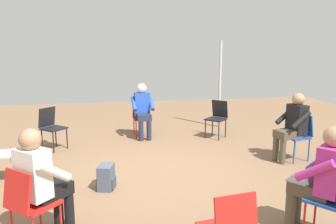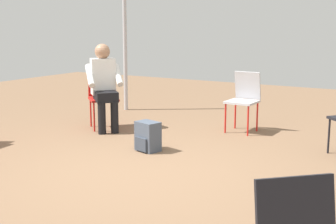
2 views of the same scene
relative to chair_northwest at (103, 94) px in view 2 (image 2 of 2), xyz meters
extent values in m
plane|color=brown|center=(1.71, -1.57, -0.50)|extent=(15.17, 15.17, 0.00)
cube|color=black|center=(3.81, -3.37, 0.15)|extent=(0.34, 0.33, 0.40)
cube|color=red|center=(0.05, -0.05, -0.06)|extent=(0.56, 0.56, 0.03)
cylinder|color=red|center=(0.29, -0.04, -0.29)|extent=(0.02, 0.02, 0.42)
cylinder|color=red|center=(0.07, -0.29, -0.29)|extent=(0.02, 0.02, 0.42)
cylinder|color=red|center=(0.04, 0.19, -0.29)|extent=(0.02, 0.02, 0.42)
cylinder|color=red|center=(-0.19, -0.06, -0.29)|extent=(0.02, 0.02, 0.42)
cube|color=red|center=(-0.09, 0.08, 0.15)|extent=(0.32, 0.35, 0.40)
cylinder|color=black|center=(3.20, 0.25, -0.29)|extent=(0.02, 0.02, 0.42)
cube|color=#B7B7BC|center=(1.89, 0.76, -0.06)|extent=(0.41, 0.41, 0.03)
cylinder|color=red|center=(2.05, 0.59, -0.29)|extent=(0.02, 0.02, 0.42)
cylinder|color=red|center=(1.71, 0.59, -0.29)|extent=(0.02, 0.02, 0.42)
cylinder|color=red|center=(2.06, 0.93, -0.29)|extent=(0.02, 0.02, 0.42)
cylinder|color=red|center=(1.72, 0.93, -0.29)|extent=(0.02, 0.02, 0.42)
cube|color=#B7B7BC|center=(1.89, 0.95, 0.15)|extent=(0.38, 0.10, 0.40)
cylinder|color=black|center=(0.38, -0.22, -0.27)|extent=(0.11, 0.11, 0.45)
cylinder|color=black|center=(0.26, -0.35, -0.27)|extent=(0.11, 0.11, 0.45)
cube|color=black|center=(0.20, -0.17, 0.01)|extent=(0.51, 0.50, 0.14)
cube|color=silver|center=(0.05, -0.05, 0.27)|extent=(0.39, 0.40, 0.52)
sphere|color=#A87A5B|center=(0.05, -0.05, 0.63)|extent=(0.22, 0.22, 0.22)
cylinder|color=silver|center=(0.26, 0.03, 0.30)|extent=(0.36, 0.33, 0.31)
cylinder|color=silver|center=(0.00, -0.26, 0.30)|extent=(0.36, 0.33, 0.31)
cube|color=#475160|center=(1.30, -0.76, -0.32)|extent=(0.32, 0.27, 0.36)
cube|color=#39414D|center=(1.30, -0.76, -0.40)|extent=(0.26, 0.29, 0.16)
cylinder|color=#B2B2B7|center=(-0.56, 1.35, 0.74)|extent=(0.07, 0.07, 2.48)
camera|label=1|loc=(-3.28, -0.82, 1.52)|focal=35.00mm
camera|label=2|loc=(4.33, -5.36, 1.02)|focal=50.00mm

